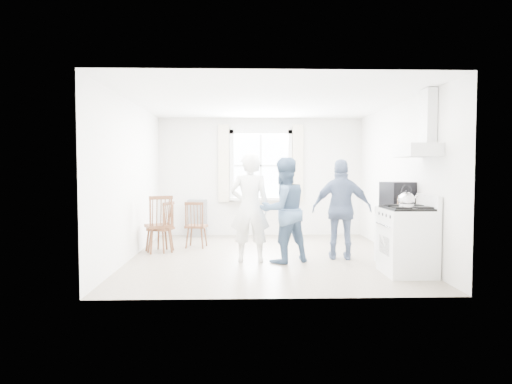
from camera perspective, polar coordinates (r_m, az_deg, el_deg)
name	(u,v)px	position (r m, az deg, el deg)	size (l,w,h in m)	color
room_shell	(267,180)	(7.65, 1.35, 1.55)	(4.62, 5.12, 2.64)	gray
window_assembly	(261,170)	(10.10, 0.61, 2.82)	(1.88, 0.24, 1.70)	white
range_hood	(421,139)	(6.78, 19.89, 6.26)	(0.45, 0.76, 0.94)	silver
shelf_unit	(197,218)	(10.08, -7.36, -3.26)	(0.40, 0.30, 0.80)	slate
gas_stove	(407,240)	(6.78, 18.40, -5.72)	(0.68, 0.76, 1.12)	white
kettle	(406,201)	(6.53, 18.29, -1.02)	(0.22, 0.22, 0.32)	silver
low_cabinet	(396,235)	(7.46, 17.05, -5.18)	(0.50, 0.55, 0.90)	silver
stereo_stack	(398,194)	(7.38, 17.31, -0.27)	(0.52, 0.49, 0.38)	black
cardboard_box	(401,202)	(7.24, 17.67, -1.21)	(0.25, 0.18, 0.16)	#A67750
windsor_chair_a	(160,218)	(8.19, -11.90, -3.17)	(0.56, 0.56, 1.02)	#4D2B18
windsor_chair_b	(195,220)	(8.58, -7.63, -3.45)	(0.42, 0.42, 0.88)	#4D2B18
windsor_chair_c	(165,221)	(8.28, -11.26, -3.59)	(0.48, 0.49, 0.90)	#4D2B18
person_left	(250,208)	(7.24, -0.78, -1.98)	(0.63, 0.63, 1.73)	white
person_mid	(284,210)	(7.21, 3.47, -2.28)	(0.81, 0.81, 1.66)	#466082
person_right	(342,209)	(7.59, 10.67, -2.14)	(0.96, 0.96, 1.64)	navy
potted_plant	(287,189)	(10.06, 3.95, 0.37)	(0.20, 0.20, 0.37)	#35773E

